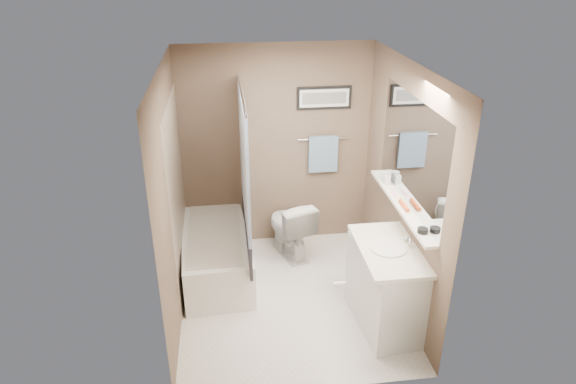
{
  "coord_description": "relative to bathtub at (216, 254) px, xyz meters",
  "views": [
    {
      "loc": [
        -0.58,
        -4.32,
        3.28
      ],
      "look_at": [
        0.0,
        0.15,
        1.15
      ],
      "focal_mm": 32.0,
      "sensor_mm": 36.0,
      "label": 1
    }
  ],
  "objects": [
    {
      "name": "faucet_knob",
      "position": [
        1.78,
        -0.96,
        0.62
      ],
      "size": [
        0.05,
        0.05,
        0.05
      ],
      "primitive_type": "sphere",
      "color": "silver",
      "rests_on": "countertop"
    },
    {
      "name": "soap_bottle",
      "position": [
        1.79,
        -0.28,
        0.93
      ],
      "size": [
        0.06,
        0.06,
        0.14
      ],
      "primitive_type": "imported",
      "rotation": [
        0.0,
        0.0,
        -0.03
      ],
      "color": "#999999",
      "rests_on": "shelf"
    },
    {
      "name": "toilet",
      "position": [
        0.86,
        0.3,
        0.11
      ],
      "size": [
        0.6,
        0.8,
        0.72
      ],
      "primitive_type": "imported",
      "rotation": [
        0.0,
        0.0,
        3.46
      ],
      "color": "silver",
      "rests_on": "ground"
    },
    {
      "name": "faucet_spout",
      "position": [
        1.78,
        -1.06,
        0.64
      ],
      "size": [
        0.02,
        0.02,
        0.1
      ],
      "primitive_type": "cylinder",
      "color": "silver",
      "rests_on": "countertop"
    },
    {
      "name": "art_mat",
      "position": [
        1.3,
        0.65,
        1.53
      ],
      "size": [
        0.56,
        0.0,
        0.2
      ],
      "primitive_type": "cube",
      "color": "white",
      "rests_on": "art_frame"
    },
    {
      "name": "pink_comb",
      "position": [
        1.79,
        -0.52,
        0.87
      ],
      "size": [
        0.04,
        0.16,
        0.01
      ],
      "primitive_type": "cube",
      "rotation": [
        0.0,
        0.0,
        -0.06
      ],
      "color": "#F797C3",
      "rests_on": "shelf"
    },
    {
      "name": "art_image",
      "position": [
        1.3,
        0.65,
        1.53
      ],
      "size": [
        0.5,
        0.0,
        0.13
      ],
      "primitive_type": "cube",
      "color": "#595959",
      "rests_on": "art_mat"
    },
    {
      "name": "bathtub",
      "position": [
        0.0,
        0.0,
        0.0
      ],
      "size": [
        0.79,
        1.54,
        0.5
      ],
      "primitive_type": "cube",
      "rotation": [
        0.0,
        0.0,
        0.06
      ],
      "color": "white",
      "rests_on": "ground"
    },
    {
      "name": "curtain_upper",
      "position": [
        0.35,
        -0.07,
        1.15
      ],
      "size": [
        0.03,
        1.45,
        1.28
      ],
      "primitive_type": "cube",
      "color": "white",
      "rests_on": "curtain_rod"
    },
    {
      "name": "curtain_lower",
      "position": [
        0.35,
        -0.07,
        0.33
      ],
      "size": [
        0.03,
        1.45,
        0.36
      ],
      "primitive_type": "cube",
      "color": "#232B42",
      "rests_on": "curtain_rod"
    },
    {
      "name": "shelf",
      "position": [
        1.79,
        -0.72,
        0.85
      ],
      "size": [
        0.12,
        1.6,
        0.03
      ],
      "primitive_type": "cube",
      "color": "silver",
      "rests_on": "wall_right"
    },
    {
      "name": "countertop",
      "position": [
        1.59,
        -1.06,
        0.57
      ],
      "size": [
        0.54,
        0.96,
        0.04
      ],
      "primitive_type": "cube",
      "color": "beige",
      "rests_on": "vanity"
    },
    {
      "name": "sink_basin",
      "position": [
        1.58,
        -1.06,
        0.6
      ],
      "size": [
        0.34,
        0.34,
        0.01
      ],
      "primitive_type": "cylinder",
      "color": "silver",
      "rests_on": "countertop"
    },
    {
      "name": "vanity",
      "position": [
        1.6,
        -1.06,
        0.15
      ],
      "size": [
        0.58,
        0.94,
        0.8
      ],
      "primitive_type": "cube",
      "rotation": [
        0.0,
        0.0,
        0.09
      ],
      "color": "silver",
      "rests_on": "ground"
    },
    {
      "name": "door",
      "position": [
        1.3,
        -1.81,
        0.75
      ],
      "size": [
        0.8,
        0.02,
        2.0
      ],
      "primitive_type": "cube",
      "color": "silver",
      "rests_on": "wall_front"
    },
    {
      "name": "towel",
      "position": [
        1.3,
        0.63,
        0.87
      ],
      "size": [
        0.34,
        0.05,
        0.44
      ],
      "primitive_type": "cube",
      "color": "#97BDDB",
      "rests_on": "towel_bar"
    },
    {
      "name": "tub_rim",
      "position": [
        -0.0,
        0.0,
        0.25
      ],
      "size": [
        0.56,
        1.36,
        0.02
      ],
      "primitive_type": "cube",
      "color": "beige",
      "rests_on": "bathtub"
    },
    {
      "name": "wall_left",
      "position": [
        -0.33,
        -0.57,
        0.95
      ],
      "size": [
        0.04,
        2.5,
        2.4
      ],
      "primitive_type": "cube",
      "color": "brown",
      "rests_on": "ground"
    },
    {
      "name": "door_handle",
      "position": [
        0.97,
        -1.76,
        0.75
      ],
      "size": [
        0.1,
        0.02,
        0.02
      ],
      "primitive_type": "cylinder",
      "rotation": [
        0.0,
        1.57,
        0.0
      ],
      "color": "silver",
      "rests_on": "door"
    },
    {
      "name": "ground",
      "position": [
        0.75,
        -0.57,
        -0.25
      ],
      "size": [
        2.5,
        2.5,
        0.0
      ],
      "primitive_type": "plane",
      "color": "silver",
      "rests_on": "ground"
    },
    {
      "name": "wall_right",
      "position": [
        1.83,
        -0.57,
        0.95
      ],
      "size": [
        0.04,
        2.5,
        2.4
      ],
      "primitive_type": "cube",
      "color": "brown",
      "rests_on": "ground"
    },
    {
      "name": "glass_jar",
      "position": [
        1.79,
        -0.21,
        0.92
      ],
      "size": [
        0.08,
        0.08,
        0.1
      ],
      "primitive_type": "cylinder",
      "color": "silver",
      "rests_on": "shelf"
    },
    {
      "name": "ceiling",
      "position": [
        0.75,
        -0.57,
        2.13
      ],
      "size": [
        2.2,
        2.5,
        0.04
      ],
      "primitive_type": "cube",
      "color": "white",
      "rests_on": "wall_back"
    },
    {
      "name": "candle_bowl_near",
      "position": [
        1.79,
        -1.29,
        0.89
      ],
      "size": [
        0.09,
        0.09,
        0.04
      ],
      "primitive_type": "cylinder",
      "color": "black",
      "rests_on": "shelf"
    },
    {
      "name": "towel_bar",
      "position": [
        1.3,
        0.65,
        1.05
      ],
      "size": [
        0.6,
        0.02,
        0.02
      ],
      "primitive_type": "cylinder",
      "rotation": [
        0.0,
        1.57,
        0.0
      ],
      "color": "silver",
      "rests_on": "wall_back"
    },
    {
      "name": "mirror",
      "position": [
        1.84,
        -0.72,
        1.37
      ],
      "size": [
        0.02,
        1.6,
        1.0
      ],
      "primitive_type": "cube",
      "color": "silver",
      "rests_on": "wall_right"
    },
    {
      "name": "wall_back",
      "position": [
        0.75,
        0.66,
        0.95
      ],
      "size": [
        2.2,
        0.04,
        2.4
      ],
      "primitive_type": "cube",
      "color": "brown",
      "rests_on": "ground"
    },
    {
      "name": "hair_brush_front",
      "position": [
        1.79,
        -0.81,
        0.89
      ],
      "size": [
        0.04,
        0.22,
        0.04
      ],
      "primitive_type": "cylinder",
      "rotation": [
        1.57,
        0.0,
        0.0
      ],
      "color": "#CB491C",
      "rests_on": "shelf"
    },
    {
      "name": "wall_front",
      "position": [
        0.75,
        -1.8,
        0.95
      ],
      "size": [
        2.2,
        0.04,
        2.4
      ],
      "primitive_type": "cube",
      "color": "brown",
      "rests_on": "ground"
    },
    {
      "name": "curtain_rod",
      "position": [
        0.35,
        -0.07,
        1.8
      ],
      "size": [
        0.02,
        1.55,
        0.02
      ],
      "primitive_type": "cylinder",
      "rotation": [
        1.57,
        0.0,
        0.0
      ],
      "color": "silver",
      "rests_on": "wall_left"
    },
    {
      "name": "art_frame",
      "position": [
        1.3,
        0.67,
        1.53
      ],
      "size": [
        0.62,
        0.02,
        0.26
      ],
      "primitive_type": "cube",
      "color": "black",
      "rests_on": "wall_back"
    },
    {
      "name": "tile_surround",
      "position": [
        -0.34,
        -0.07,
        0.75
      ],
      "size": [
        0.02,
        1.55,
        2.0
      ],
      "primitive_type": "cube",
      "color": "#BAA38D",
      "rests_on": "wall_left"
    }
  ]
}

